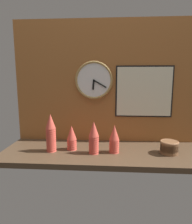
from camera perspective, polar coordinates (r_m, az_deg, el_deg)
The scene contains 9 objects.
ground_plane at distance 160.33cm, azimuth 2.61°, elevation -11.54°, with size 160.00×56.00×4.00cm, color #4C3826.
wall_tiled_back at distance 175.92cm, azimuth 2.97°, elevation 8.54°, with size 160.00×3.00×105.00cm.
cup_stack_center_right at distance 152.46cm, azimuth 5.23°, elevation -7.69°, with size 7.69×7.69×21.19cm.
cup_stack_center_left at distance 159.08cm, azimuth -6.96°, elevation -7.29°, with size 7.69×7.69×19.55cm.
cup_stack_left at distance 157.12cm, azimuth -12.77°, elevation -5.81°, with size 7.69×7.69×29.37cm.
cup_stack_center at distance 149.73cm, azimuth -0.63°, elevation -7.32°, with size 7.69×7.69×24.46cm.
bowl_stack_far_right at distance 160.85cm, azimuth 20.19°, elevation -9.32°, with size 13.65×13.65×9.77cm.
wall_clock at distance 173.39cm, azimuth -0.61°, elevation 9.07°, with size 32.53×2.70×32.53cm.
menu_board at distance 176.51cm, azimuth 13.56°, elevation 5.66°, with size 48.57×1.32×43.94cm.
Camera 1 is at (3.31, -149.35, 56.21)cm, focal length 32.00 mm.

